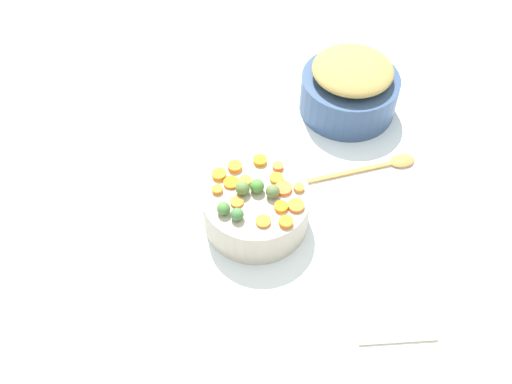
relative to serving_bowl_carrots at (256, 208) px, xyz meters
name	(u,v)px	position (x,y,z in m)	size (l,w,h in m)	color
tabletop	(268,213)	(0.02, 0.04, -0.06)	(2.40, 2.40, 0.02)	white
serving_bowl_carrots	(256,208)	(0.00, 0.00, 0.00)	(0.25, 0.25, 0.10)	#BCAD9B
metal_pot	(348,94)	(0.08, 0.46, 0.01)	(0.27, 0.27, 0.11)	#334B73
stuffing_mound	(353,70)	(0.08, 0.46, 0.09)	(0.22, 0.22, 0.05)	#A98E4C
carrot_slice_0	(284,187)	(0.05, 0.04, 0.06)	(0.04, 0.04, 0.01)	orange
carrot_slice_1	(276,166)	(0.01, 0.09, 0.06)	(0.03, 0.03, 0.01)	orange
carrot_slice_2	(245,181)	(-0.04, 0.03, 0.05)	(0.03, 0.03, 0.01)	orange
carrot_slice_3	(260,161)	(-0.03, 0.09, 0.06)	(0.03, 0.03, 0.01)	orange
carrot_slice_4	(235,167)	(-0.08, 0.05, 0.06)	(0.03, 0.03, 0.01)	orange
carrot_slice_5	(281,207)	(0.07, -0.01, 0.06)	(0.03, 0.03, 0.01)	orange
carrot_slice_6	(263,221)	(0.04, -0.06, 0.05)	(0.03, 0.03, 0.01)	orange
carrot_slice_7	(296,206)	(0.10, 0.00, 0.06)	(0.04, 0.04, 0.01)	orange
carrot_slice_8	(217,190)	(-0.08, -0.03, 0.06)	(0.02, 0.02, 0.01)	orange
carrot_slice_9	(286,222)	(0.09, -0.05, 0.06)	(0.03, 0.03, 0.01)	orange
carrot_slice_10	(299,188)	(0.08, 0.05, 0.06)	(0.02, 0.02, 0.01)	orange
carrot_slice_11	(237,202)	(-0.03, -0.04, 0.05)	(0.03, 0.03, 0.01)	orange
carrot_slice_12	(219,175)	(-0.10, 0.02, 0.06)	(0.03, 0.03, 0.01)	orange
carrot_slice_13	(231,183)	(-0.07, 0.01, 0.05)	(0.04, 0.04, 0.01)	orange
carrot_slice_14	(276,178)	(0.03, 0.06, 0.05)	(0.03, 0.03, 0.01)	orange
brussels_sprout_0	(237,214)	(-0.01, -0.08, 0.07)	(0.03, 0.03, 0.03)	#447940
brussels_sprout_1	(257,186)	(0.00, 0.01, 0.07)	(0.03, 0.03, 0.03)	#4B8836
brussels_sprout_2	(224,209)	(-0.05, -0.07, 0.07)	(0.03, 0.03, 0.03)	#4A7C3A
brussels_sprout_3	(242,188)	(-0.03, -0.01, 0.07)	(0.03, 0.03, 0.03)	#5A783B
brussels_sprout_4	(273,191)	(0.04, 0.01, 0.07)	(0.03, 0.03, 0.03)	#5C7340
wooden_spoon	(381,165)	(0.23, 0.29, -0.05)	(0.26, 0.22, 0.01)	#B87E41
dish_towel	(393,317)	(0.37, -0.12, -0.05)	(0.17, 0.11, 0.01)	#C0B58E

